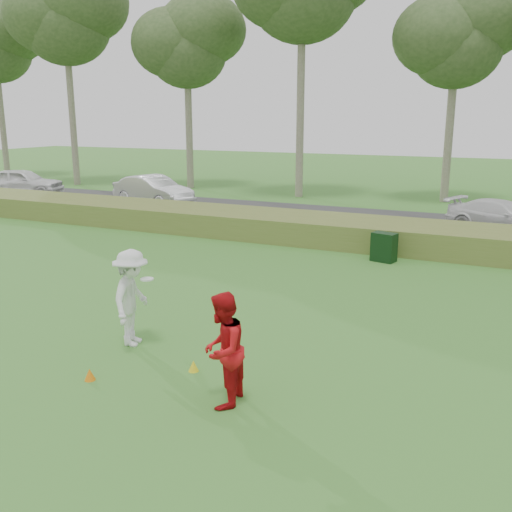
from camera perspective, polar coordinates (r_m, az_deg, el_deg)
The scene contains 14 objects.
ground at distance 11.15m, azimuth -8.82°, elevation -11.05°, with size 120.00×120.00×0.00m, color #307125.
reed_strip at distance 21.56m, azimuth 8.96°, elevation 2.46°, with size 80.00×3.00×0.90m, color #556829.
park_road at distance 26.40m, azimuth 11.94°, elevation 3.50°, with size 80.00×6.00×0.06m, color #2D2D2D.
tree_1 at distance 41.70m, azimuth -18.58°, elevation 21.78°, with size 7.54×7.54×14.50m.
tree_2 at distance 38.12m, azimuth -6.94°, elevation 20.32°, with size 6.50×6.50×12.00m.
tree_4 at distance 33.29m, azimuth 19.43°, elevation 19.96°, with size 6.24×6.24×11.50m.
player_white at distance 12.05m, azimuth -12.31°, elevation -4.10°, with size 1.07×1.46×2.03m.
player_red at distance 9.39m, azimuth -3.34°, elevation -9.37°, with size 0.94×0.73×1.93m, color red.
cone_orange at distance 10.96m, azimuth -16.29°, elevation -11.30°, with size 0.20×0.20×0.22m, color orange.
cone_yellow at distance 10.93m, azimuth -6.27°, elevation -10.87°, with size 0.19×0.19×0.21m, color yellow.
utility_cabinet at distance 19.07m, azimuth 12.68°, elevation 0.87°, with size 0.76×0.48×0.95m, color black.
car_left at distance 36.32m, azimuth -22.35°, elevation 6.87°, with size 1.87×4.65×1.59m, color white.
car_mid at distance 30.29m, azimuth -10.24°, elevation 6.44°, with size 1.65×4.73×1.56m, color white.
car_right at distance 24.88m, azimuth 23.45°, elevation 3.61°, with size 1.81×4.46×1.29m, color white.
Camera 1 is at (5.71, -8.35, 4.68)m, focal length 40.00 mm.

